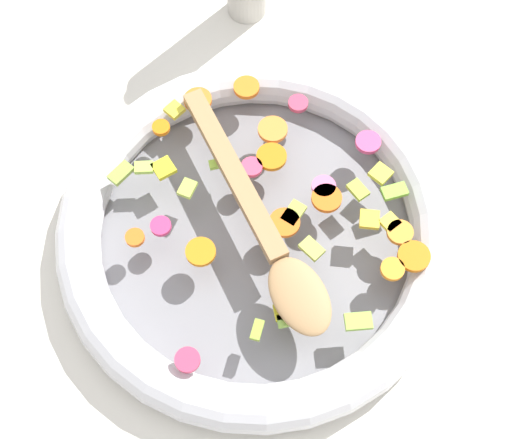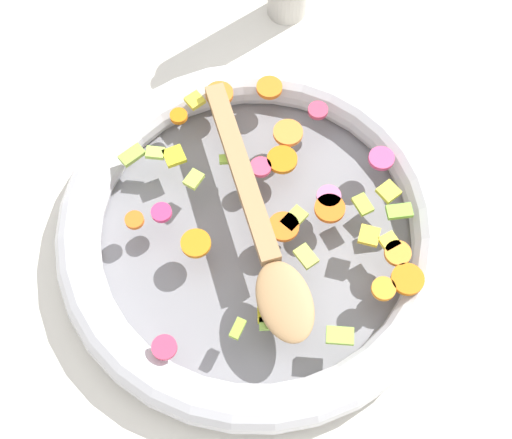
# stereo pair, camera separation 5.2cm
# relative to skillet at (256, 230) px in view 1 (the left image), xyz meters

# --- Properties ---
(ground_plane) EXTENTS (4.00, 4.00, 0.00)m
(ground_plane) POSITION_rel_skillet_xyz_m (0.00, 0.00, -0.02)
(ground_plane) COLOR silver
(skillet) EXTENTS (0.45, 0.45, 0.05)m
(skillet) POSITION_rel_skillet_xyz_m (0.00, 0.00, 0.00)
(skillet) COLOR slate
(skillet) RESTS_ON ground_plane
(chopped_vegetables) EXTENTS (0.36, 0.35, 0.01)m
(chopped_vegetables) POSITION_rel_skillet_xyz_m (-0.01, -0.04, 0.03)
(chopped_vegetables) COLOR orange
(chopped_vegetables) RESTS_ON skillet
(wooden_spoon) EXTENTS (0.29, 0.21, 0.01)m
(wooden_spoon) POSITION_rel_skillet_xyz_m (-0.02, 0.01, 0.04)
(wooden_spoon) COLOR #A87F51
(wooden_spoon) RESTS_ON chopped_vegetables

